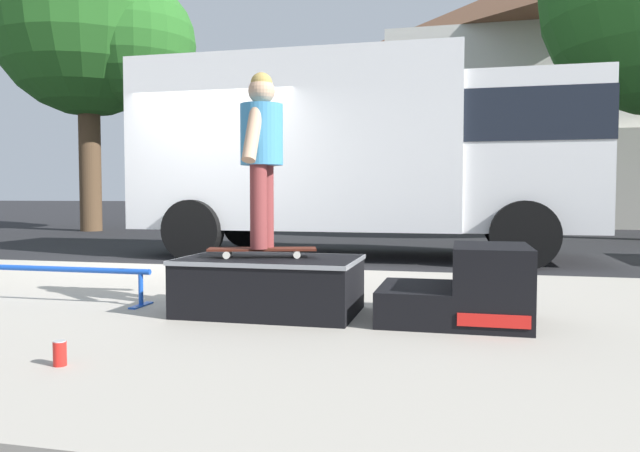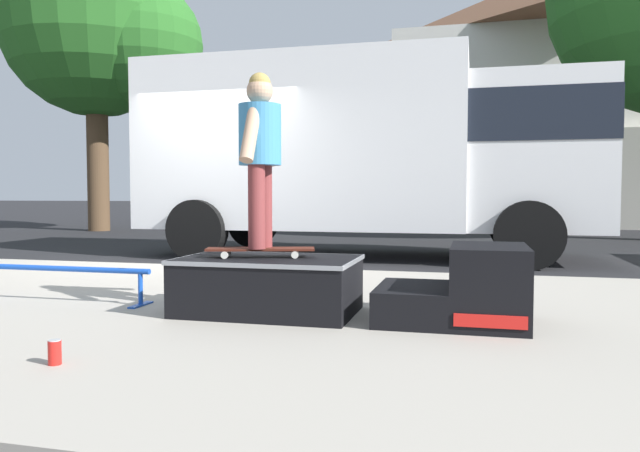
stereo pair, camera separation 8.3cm
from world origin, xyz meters
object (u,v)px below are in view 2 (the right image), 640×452
Objects in this scene: box_truck at (368,148)px; street_tree_neighbour at (105,29)px; soda_can at (55,352)px; skater_kid at (260,145)px; skate_box at (268,283)px; skateboard at (261,250)px; kicker_ramp at (465,291)px; grind_rail at (58,274)px.

street_tree_neighbour is at bearing 148.45° from box_truck.
skater_kid is at bearing 70.20° from soda_can.
skate_box is 13.81m from street_tree_neighbour.
box_truck reaches higher than skateboard.
soda_can is (-2.00, -1.53, -0.15)m from kicker_ramp.
skateboard is 0.64× the size of skater_kid.
street_tree_neighbour is (-7.94, 10.09, 4.74)m from skateboard.
kicker_ramp is 2.52m from soda_can.
street_tree_neighbour is (-7.38, 11.63, 5.14)m from soda_can.
street_tree_neighbour is at bearing 128.17° from skateboard.
grind_rail is 1.96m from soda_can.
grind_rail is at bearing 179.18° from skate_box.
kicker_ramp is at bearing -47.10° from street_tree_neighbour.
skateboard is at bearing -88.75° from box_truck.
kicker_ramp is (1.39, -0.00, 0.00)m from skate_box.
skate_box is at bearing -0.82° from grind_rail.
kicker_ramp reaches higher than skateboard.
skate_box is at bearing -51.62° from street_tree_neighbour.
street_tree_neighbour is at bearing 128.38° from skate_box.
grind_rail is 12.84m from street_tree_neighbour.
skate_box is 1.00m from skater_kid.
skateboard is 13.69m from street_tree_neighbour.
kicker_ramp is 0.78× the size of skater_kid.
grind_rail is 5.68m from box_truck.
skate_box reaches higher than grind_rail.
skateboard is 6.39× the size of soda_can.
soda_can is at bearing -109.80° from skater_kid.
box_truck is at bearing 91.91° from skate_box.
street_tree_neighbour is at bearing 132.90° from kicker_ramp.
skater_kid is at bearing -51.83° from street_tree_neighbour.
street_tree_neighbour reaches higher than skater_kid.
skater_kid reaches higher than skate_box.
street_tree_neighbour is (-9.38, 10.10, 4.98)m from kicker_ramp.
skater_kid is 13.44m from street_tree_neighbour.
skater_kid is 0.16× the size of street_tree_neighbour.
kicker_ramp is 3.18m from grind_rail.
grind_rail is 2.03× the size of skateboard.
skater_kid reaches higher than soda_can.
grind_rail is at bearing 127.11° from soda_can.
kicker_ramp is 1.47m from skateboard.
grind_rail is 0.24× the size of box_truck.
kicker_ramp is 0.60× the size of grind_rail.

